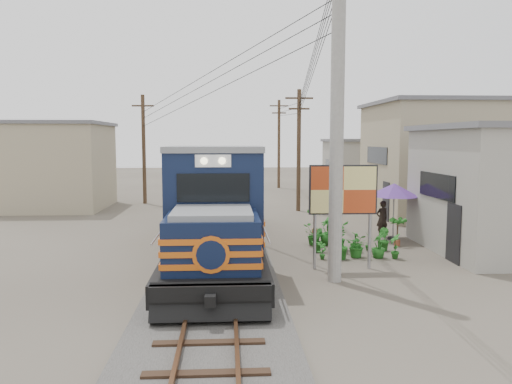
{
  "coord_description": "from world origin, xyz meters",
  "views": [
    {
      "loc": [
        0.38,
        -14.64,
        4.14
      ],
      "look_at": [
        1.44,
        3.78,
        2.2
      ],
      "focal_mm": 35.0,
      "sensor_mm": 36.0,
      "label": 1
    }
  ],
  "objects": [
    {
      "name": "ground",
      "position": [
        0.0,
        0.0,
        0.0
      ],
      "size": [
        120.0,
        120.0,
        0.0
      ],
      "primitive_type": "plane",
      "color": "#473F35",
      "rests_on": "ground"
    },
    {
      "name": "ballast",
      "position": [
        0.0,
        10.0,
        0.08
      ],
      "size": [
        3.6,
        70.0,
        0.16
      ],
      "primitive_type": "cube",
      "color": "#595651",
      "rests_on": "ground"
    },
    {
      "name": "track",
      "position": [
        0.0,
        10.0,
        0.26
      ],
      "size": [
        1.15,
        70.0,
        0.12
      ],
      "color": "#51331E",
      "rests_on": "ground"
    },
    {
      "name": "locomotive",
      "position": [
        0.0,
        3.45,
        1.67
      ],
      "size": [
        2.82,
        15.33,
        3.8
      ],
      "color": "black",
      "rests_on": "ground"
    },
    {
      "name": "utility_pole_main",
      "position": [
        3.5,
        -0.5,
        5.0
      ],
      "size": [
        0.4,
        0.4,
        10.0
      ],
      "color": "#9E9B93",
      "rests_on": "ground"
    },
    {
      "name": "wooden_pole_mid",
      "position": [
        4.5,
        14.0,
        3.68
      ],
      "size": [
        1.6,
        0.24,
        7.0
      ],
      "color": "#4C3826",
      "rests_on": "ground"
    },
    {
      "name": "wooden_pole_far",
      "position": [
        4.8,
        28.0,
        3.93
      ],
      "size": [
        1.6,
        0.24,
        7.5
      ],
      "color": "#4C3826",
      "rests_on": "ground"
    },
    {
      "name": "wooden_pole_left",
      "position": [
        -5.0,
        18.0,
        3.68
      ],
      "size": [
        1.6,
        0.24,
        7.0
      ],
      "color": "#4C3826",
      "rests_on": "ground"
    },
    {
      "name": "power_lines",
      "position": [
        -0.14,
        8.49,
        7.56
      ],
      "size": [
        9.65,
        19.0,
        3.3
      ],
      "color": "black",
      "rests_on": "ground"
    },
    {
      "name": "shophouse_mid",
      "position": [
        12.5,
        12.0,
        3.11
      ],
      "size": [
        8.4,
        7.35,
        6.2
      ],
      "color": "gray",
      "rests_on": "ground"
    },
    {
      "name": "shophouse_back",
      "position": [
        11.0,
        22.0,
        2.11
      ],
      "size": [
        6.3,
        6.3,
        4.2
      ],
      "color": "gray",
      "rests_on": "ground"
    },
    {
      "name": "shophouse_left",
      "position": [
        -10.0,
        16.0,
        2.61
      ],
      "size": [
        6.3,
        6.3,
        5.2
      ],
      "color": "gray",
      "rests_on": "ground"
    },
    {
      "name": "billboard",
      "position": [
        4.04,
        0.88,
        2.47
      ],
      "size": [
        2.17,
        0.16,
        3.35
      ],
      "rotation": [
        0.0,
        0.0,
        -0.01
      ],
      "color": "#99999E",
      "rests_on": "ground"
    },
    {
      "name": "market_umbrella",
      "position": [
        7.26,
        5.48,
        2.06
      ],
      "size": [
        2.55,
        2.55,
        2.35
      ],
      "rotation": [
        0.0,
        0.0,
        0.23
      ],
      "color": "black",
      "rests_on": "ground"
    },
    {
      "name": "vendor",
      "position": [
        6.96,
        6.05,
        0.78
      ],
      "size": [
        0.65,
        0.53,
        1.55
      ],
      "primitive_type": "imported",
      "rotation": [
        0.0,
        0.0,
        3.45
      ],
      "color": "black",
      "rests_on": "ground"
    },
    {
      "name": "plant_nursery",
      "position": [
        4.61,
        3.34,
        0.47
      ],
      "size": [
        3.18,
        3.18,
        1.11
      ],
      "color": "#1E611B",
      "rests_on": "ground"
    }
  ]
}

